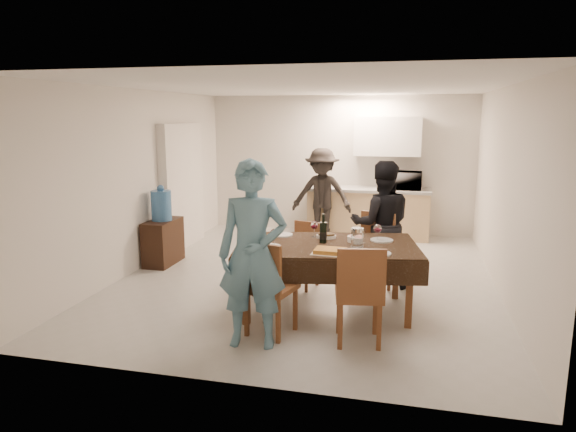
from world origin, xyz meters
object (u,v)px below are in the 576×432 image
(person_kitchen, at_px, (322,195))
(person_near, at_px, (253,255))
(microwave, at_px, (405,181))
(water_jug, at_px, (161,205))
(person_far, at_px, (381,224))
(wine_bottle, at_px, (323,228))
(dining_table, at_px, (327,247))
(water_pitcher, at_px, (357,238))
(savoury_tart, at_px, (330,251))
(console, at_px, (163,242))

(person_kitchen, bearing_deg, person_near, -88.81)
(microwave, bearing_deg, person_near, 74.54)
(water_jug, bearing_deg, person_far, -4.73)
(wine_bottle, bearing_deg, dining_table, -45.00)
(person_near, bearing_deg, water_jug, 124.45)
(dining_table, height_order, wine_bottle, wine_bottle)
(water_pitcher, height_order, savoury_tart, water_pitcher)
(console, height_order, water_jug, water_jug)
(dining_table, relative_size, water_pitcher, 10.33)
(water_jug, xyz_separation_m, savoury_tart, (2.82, -1.70, -0.08))
(dining_table, relative_size, person_near, 1.21)
(savoury_tart, distance_m, microwave, 4.30)
(water_pitcher, distance_m, microwave, 3.93)
(water_jug, bearing_deg, person_kitchen, 45.01)
(dining_table, height_order, water_jug, water_jug)
(wine_bottle, height_order, savoury_tart, wine_bottle)
(savoury_tart, height_order, person_far, person_far)
(person_far, height_order, person_kitchen, person_far)
(water_pitcher, bearing_deg, savoury_tart, -127.15)
(dining_table, distance_m, person_far, 1.19)
(water_jug, height_order, person_far, person_far)
(person_far, bearing_deg, person_near, 52.00)
(person_kitchen, bearing_deg, dining_table, -79.30)
(savoury_tart, bearing_deg, dining_table, 104.74)
(savoury_tart, distance_m, person_far, 1.50)
(wine_bottle, height_order, water_pitcher, wine_bottle)
(water_jug, distance_m, microwave, 4.34)
(person_near, bearing_deg, person_kitchen, 83.14)
(water_pitcher, relative_size, person_near, 0.12)
(dining_table, distance_m, savoury_tart, 0.40)
(water_jug, xyz_separation_m, wine_bottle, (2.67, -1.27, 0.06))
(dining_table, xyz_separation_m, water_pitcher, (0.35, -0.05, 0.14))
(water_jug, bearing_deg, microwave, 35.65)
(wine_bottle, height_order, person_kitchen, person_kitchen)
(microwave, height_order, person_kitchen, person_kitchen)
(console, height_order, water_pitcher, water_pitcher)
(water_jug, bearing_deg, wine_bottle, -25.43)
(savoury_tart, xyz_separation_m, person_near, (-0.65, -0.67, 0.10))
(console, distance_m, water_pitcher, 3.41)
(console, distance_m, person_near, 3.27)
(microwave, distance_m, person_kitchen, 1.54)
(dining_table, bearing_deg, console, 143.60)
(console, distance_m, person_kitchen, 2.98)
(water_pitcher, bearing_deg, person_far, 79.70)
(dining_table, relative_size, savoury_tart, 5.82)
(wine_bottle, height_order, microwave, microwave)
(person_far, bearing_deg, dining_table, 52.00)
(water_jug, xyz_separation_m, water_pitcher, (3.07, -1.37, 0.00))
(console, bearing_deg, person_near, -47.50)
(person_kitchen, bearing_deg, microwave, 17.27)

